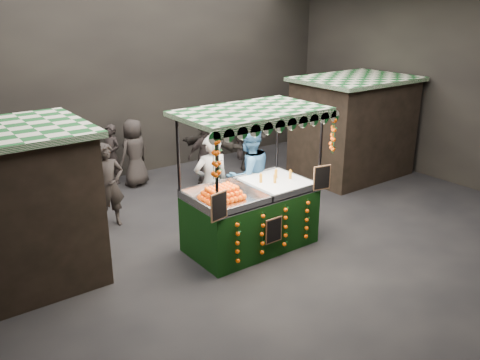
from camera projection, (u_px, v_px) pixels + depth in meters
ground at (256, 236)px, 9.92m from camera, size 12.00×12.00×0.00m
market_hall at (258, 63)px, 8.78m from camera, size 12.10×10.10×5.05m
neighbour_stall_right at (353, 127)px, 13.07m from camera, size 3.00×2.20×2.60m
juice_stall at (252, 207)px, 9.21m from camera, size 2.73×1.60×2.64m
vendor_grey at (211, 183)px, 9.92m from camera, size 0.79×0.59×1.98m
vendor_blue at (249, 176)px, 10.15m from camera, size 1.05×0.83×2.09m
shopper_0 at (109, 185)px, 10.11m from camera, size 0.67×0.47×1.76m
shopper_1 at (254, 140)px, 13.65m from camera, size 0.80×0.63×1.64m
shopper_2 at (206, 156)px, 12.35m from camera, size 1.00×0.60×1.59m
shopper_3 at (243, 130)px, 14.52m from camera, size 1.04×1.28×1.72m
shopper_4 at (134, 153)px, 12.40m from camera, size 0.96×0.77×1.70m
shopper_5 at (209, 148)px, 12.41m from camera, size 1.25×1.84×1.90m
shopper_6 at (112, 154)px, 12.56m from camera, size 0.54×0.65×1.53m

